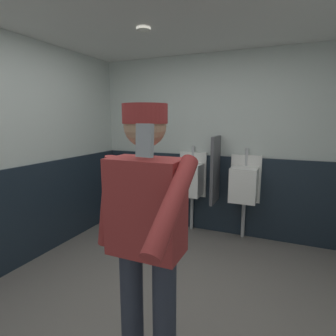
{
  "coord_description": "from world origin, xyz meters",
  "views": [
    {
      "loc": [
        0.95,
        -1.85,
        1.62
      ],
      "look_at": [
        0.13,
        0.06,
        1.25
      ],
      "focal_mm": 29.38,
      "sensor_mm": 36.0,
      "label": 1
    }
  ],
  "objects_px": {
    "urinal_left": "(190,179)",
    "urinal_middle": "(244,184)",
    "person": "(146,229)",
    "cell_phone": "(145,140)"
  },
  "relations": [
    {
      "from": "urinal_left",
      "to": "urinal_middle",
      "type": "height_order",
      "value": "same"
    },
    {
      "from": "urinal_left",
      "to": "person",
      "type": "xyz_separation_m",
      "value": [
        0.53,
        -2.34,
        0.23
      ]
    },
    {
      "from": "urinal_left",
      "to": "urinal_middle",
      "type": "relative_size",
      "value": 1.0
    },
    {
      "from": "urinal_left",
      "to": "urinal_middle",
      "type": "distance_m",
      "value": 0.75
    },
    {
      "from": "urinal_middle",
      "to": "person",
      "type": "distance_m",
      "value": 2.36
    },
    {
      "from": "urinal_left",
      "to": "cell_phone",
      "type": "bearing_deg",
      "value": -74.28
    },
    {
      "from": "person",
      "to": "urinal_left",
      "type": "bearing_deg",
      "value": 102.75
    },
    {
      "from": "urinal_left",
      "to": "person",
      "type": "relative_size",
      "value": 0.73
    },
    {
      "from": "urinal_middle",
      "to": "person",
      "type": "xyz_separation_m",
      "value": [
        -0.22,
        -2.34,
        0.23
      ]
    },
    {
      "from": "person",
      "to": "cell_phone",
      "type": "xyz_separation_m",
      "value": [
        0.27,
        -0.5,
        0.54
      ]
    }
  ]
}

